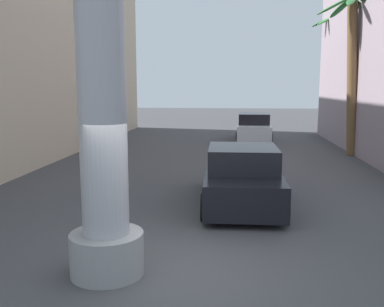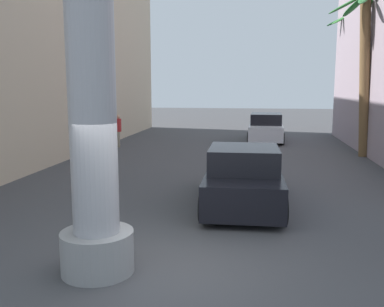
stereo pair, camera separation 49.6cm
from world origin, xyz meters
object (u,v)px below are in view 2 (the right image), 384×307
car_far (266,128)px  palm_tree_mid_right (365,62)px  traffic_light_mast (10,30)px  palm_tree_far_right (346,67)px  pedestrian_far_left (118,128)px  car_lead (244,178)px

car_far → palm_tree_mid_right: (4.04, -4.79, 3.39)m
traffic_light_mast → car_far: 15.92m
palm_tree_far_right → car_far: bearing=-153.2°
palm_tree_far_right → palm_tree_mid_right: (-0.61, -7.15, -0.07)m
traffic_light_mast → palm_tree_far_right: bearing=54.2°
traffic_light_mast → palm_tree_mid_right: (11.04, 8.99, -0.42)m
palm_tree_mid_right → pedestrian_far_left: palm_tree_mid_right is taller
palm_tree_mid_right → pedestrian_far_left: (-11.54, 1.12, -3.16)m
traffic_light_mast → pedestrian_far_left: (-0.50, 10.11, -3.57)m
traffic_light_mast → car_lead: 7.25m
car_far → palm_tree_mid_right: 7.12m
car_lead → car_far: bearing=86.4°
car_far → pedestrian_far_left: 8.35m
palm_tree_mid_right → palm_tree_far_right: bearing=85.1°
car_lead → palm_tree_far_right: palm_tree_far_right is taller
traffic_light_mast → car_lead: bearing=2.3°
car_far → traffic_light_mast: bearing=-116.9°
traffic_light_mast → pedestrian_far_left: traffic_light_mast is taller
car_lead → palm_tree_mid_right: 10.59m
palm_tree_mid_right → car_far: bearing=130.1°
palm_tree_mid_right → pedestrian_far_left: size_ratio=4.16×
pedestrian_far_left → car_far: bearing=26.1°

